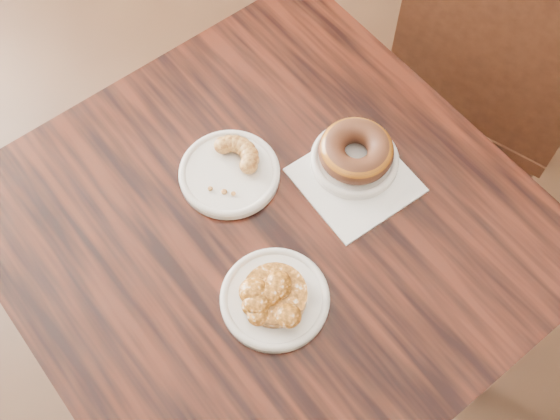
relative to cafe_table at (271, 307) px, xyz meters
The scene contains 10 objects.
floor 0.41m from the cafe_table, 62.17° to the left, with size 5.00×5.00×0.00m, color black.
cafe_table is the anchor object (origin of this frame).
chair_far 0.77m from the cafe_table, 78.15° to the left, with size 0.44×0.44×0.90m, color black, non-canonical shape.
napkin 0.41m from the cafe_table, 62.34° to the left, with size 0.17×0.17×0.00m, color white.
plate_donut 0.43m from the cafe_table, 71.54° to the left, with size 0.15×0.15×0.01m, color white.
plate_cruller 0.40m from the cafe_table, 156.63° to the left, with size 0.17×0.17×0.01m, color white.
plate_fritter 0.40m from the cafe_table, 53.17° to the right, with size 0.16×0.16×0.01m, color silver.
glazed_donut 0.45m from the cafe_table, 71.54° to the left, with size 0.12×0.12×0.04m, color #875613.
apple_fritter 0.42m from the cafe_table, 53.17° to the right, with size 0.14×0.14×0.03m, color #4A2607, non-canonical shape.
cruller_fragment 0.42m from the cafe_table, 156.63° to the left, with size 0.10×0.10×0.03m, color brown, non-canonical shape.
Camera 1 is at (0.20, -0.57, 1.75)m, focal length 45.00 mm.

